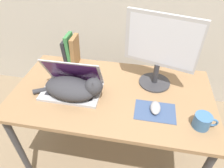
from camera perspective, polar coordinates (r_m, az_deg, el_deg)
The scene contains 8 objects.
desk at distance 1.39m, azimuth -0.04°, elevation -4.74°, with size 1.33×0.72×0.76m.
laptop at distance 1.35m, azimuth -11.33°, elevation -0.37°, with size 0.39×0.24×0.23m.
cat at distance 1.29m, azimuth -10.95°, elevation -1.21°, with size 0.47×0.23×0.15m.
external_monitor at distance 1.29m, azimuth 13.61°, elevation 9.80°, with size 0.45×0.22×0.50m.
mousepad at distance 1.24m, azimuth 12.17°, elevation -7.65°, with size 0.24×0.17×0.00m.
computer_mouse at distance 1.23m, azimuth 12.30°, elevation -6.62°, with size 0.06×0.11×0.04m.
book_row at distance 1.58m, azimuth -11.55°, elevation 9.25°, with size 0.10×0.13×0.25m.
mug at distance 1.22m, azimuth 24.45°, elevation -9.66°, with size 0.13×0.09×0.08m.
Camera 1 is at (0.18, -0.62, 1.65)m, focal length 32.00 mm.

